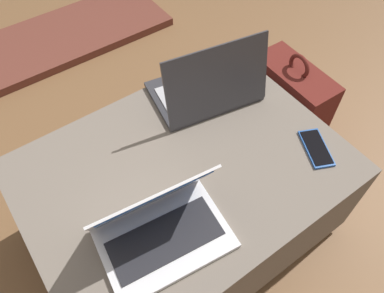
# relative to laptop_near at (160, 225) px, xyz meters

# --- Properties ---
(ground_plane) EXTENTS (14.00, 14.00, 0.00)m
(ground_plane) POSITION_rel_laptop_near_xyz_m (0.18, 0.14, -0.47)
(ground_plane) COLOR brown
(ottoman) EXTENTS (0.98, 0.74, 0.42)m
(ottoman) POSITION_rel_laptop_near_xyz_m (0.18, 0.14, -0.26)
(ottoman) COLOR #3D3832
(ottoman) RESTS_ON ground_plane
(laptop_near) EXTENTS (0.37, 0.28, 0.23)m
(laptop_near) POSITION_rel_laptop_near_xyz_m (0.00, 0.00, 0.00)
(laptop_near) COLOR silver
(laptop_near) RESTS_ON ottoman
(laptop_far) EXTENTS (0.40, 0.31, 0.26)m
(laptop_far) POSITION_rel_laptop_near_xyz_m (0.41, 0.34, 0.01)
(laptop_far) COLOR #333338
(laptop_far) RESTS_ON ottoman
(cell_phone) EXTENTS (0.13, 0.17, 0.01)m
(cell_phone) POSITION_rel_laptop_near_xyz_m (0.56, -0.05, -0.04)
(cell_phone) COLOR #1E4C9E
(cell_phone) RESTS_ON ottoman
(backpack) EXTENTS (0.21, 0.35, 0.49)m
(backpack) POSITION_rel_laptop_near_xyz_m (0.80, 0.26, -0.27)
(backpack) COLOR #5B1E19
(backpack) RESTS_ON ground_plane
(fireplace_hearth) EXTENTS (1.40, 0.50, 0.04)m
(fireplace_hearth) POSITION_rel_laptop_near_xyz_m (0.18, 1.53, -0.45)
(fireplace_hearth) COLOR brown
(fireplace_hearth) RESTS_ON ground_plane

